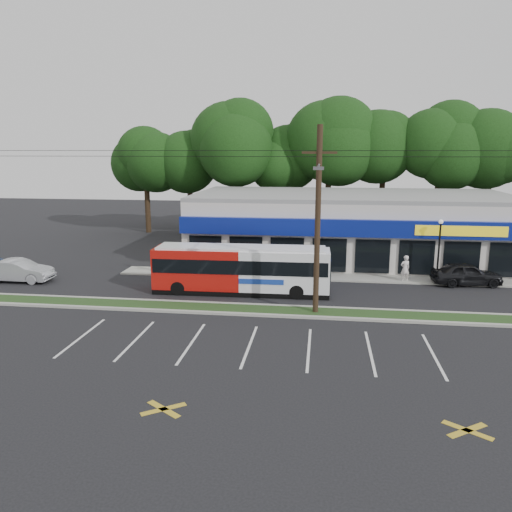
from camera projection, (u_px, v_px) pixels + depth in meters
The scene contains 14 objects.
ground at pixel (258, 317), 26.59m from camera, with size 120.00×120.00×0.00m, color black.
grass_strip at pixel (261, 310), 27.54m from camera, with size 40.00×1.60×0.12m, color #213A17.
curb_south at pixel (259, 315), 26.72m from camera, with size 40.00×0.25×0.14m, color #9E9E93.
curb_north at pixel (263, 305), 28.36m from camera, with size 40.00×0.25×0.14m, color #9E9E93.
sidewalk at pixel (346, 277), 34.65m from camera, with size 32.00×2.20×0.10m, color #9E9E93.
strip_mall at pixel (350, 226), 40.74m from camera, with size 25.00×12.55×5.30m.
utility_pole at pixel (315, 215), 25.98m from camera, with size 50.00×2.77×10.00m.
lamp_post at pixel (439, 243), 33.13m from camera, with size 0.30×0.30×4.25m.
tree_line at pixel (332, 153), 49.51m from camera, with size 46.76×6.76×11.83m.
metrobus at pixel (241, 268), 30.84m from camera, with size 10.92×2.52×2.93m.
car_dark at pixel (467, 274), 32.74m from camera, with size 1.79×4.45×1.52m, color black.
car_silver at pixel (18, 271), 33.61m from camera, with size 1.60×4.58×1.51m, color #A3A5AB.
pedestrian_a at pixel (405, 269), 33.48m from camera, with size 0.67×0.44×1.83m, color silver.
pedestrian_b at pixel (301, 274), 31.94m from camera, with size 0.94×0.73×1.93m, color #B4ACA2.
Camera 1 is at (3.24, -25.11, 8.75)m, focal length 35.00 mm.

